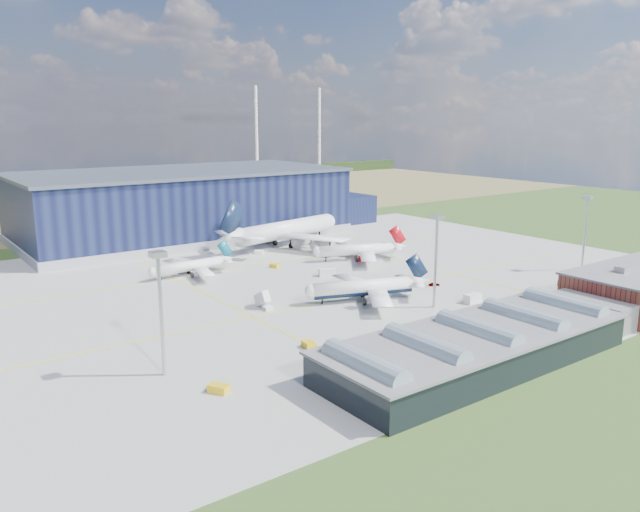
% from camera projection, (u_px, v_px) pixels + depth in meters
% --- Properties ---
extents(ground, '(600.00, 600.00, 0.00)m').
position_uv_depth(ground, '(328.00, 288.00, 171.58)').
color(ground, '#314E1D').
rests_on(ground, ground).
extents(apron, '(220.00, 160.00, 0.08)m').
position_uv_depth(apron, '(307.00, 280.00, 179.44)').
color(apron, gray).
rests_on(apron, ground).
extents(farmland, '(600.00, 220.00, 0.01)m').
position_uv_depth(farmland, '(88.00, 203.00, 344.53)').
color(farmland, olive).
rests_on(farmland, ground).
extents(treeline, '(600.00, 8.00, 8.00)m').
position_uv_depth(treeline, '(51.00, 184.00, 406.56)').
color(treeline, black).
rests_on(treeline, ground).
extents(hangar, '(145.00, 62.00, 26.10)m').
position_uv_depth(hangar, '(189.00, 207.00, 245.23)').
color(hangar, '#0F1434').
rests_on(hangar, ground).
extents(glass_concourse, '(78.00, 23.00, 8.60)m').
position_uv_depth(glass_concourse, '(489.00, 341.00, 119.88)').
color(glass_concourse, black).
rests_on(glass_concourse, ground).
extents(light_mast_west, '(2.60, 2.60, 23.00)m').
position_uv_depth(light_mast_west, '(160.00, 293.00, 109.92)').
color(light_mast_west, '#B3B6BA').
rests_on(light_mast_west, ground).
extents(light_mast_center, '(2.60, 2.60, 23.00)m').
position_uv_depth(light_mast_center, '(436.00, 246.00, 150.45)').
color(light_mast_center, '#B3B6BA').
rests_on(light_mast_center, ground).
extents(light_mast_east, '(2.60, 2.60, 23.00)m').
position_uv_depth(light_mast_east, '(586.00, 221.00, 188.09)').
color(light_mast_east, '#B3B6BA').
rests_on(light_mast_east, ground).
extents(airliner_navy, '(43.45, 42.99, 11.18)m').
position_uv_depth(airliner_navy, '(363.00, 280.00, 158.14)').
color(airliner_navy, white).
rests_on(airliner_navy, ground).
extents(airliner_red, '(42.40, 42.00, 10.72)m').
position_uv_depth(airliner_red, '(356.00, 244.00, 204.01)').
color(airliner_red, white).
rests_on(airliner_red, ground).
extents(airliner_widebody, '(68.69, 67.72, 18.92)m').
position_uv_depth(airliner_widebody, '(286.00, 220.00, 225.79)').
color(airliner_widebody, white).
rests_on(airliner_widebody, ground).
extents(airliner_regional, '(29.33, 28.74, 9.22)m').
position_uv_depth(airliner_regional, '(189.00, 261.00, 183.61)').
color(airliner_regional, white).
rests_on(airliner_regional, ground).
extents(gse_tug_a, '(3.55, 4.00, 1.42)m').
position_uv_depth(gse_tug_a, '(219.00, 389.00, 105.90)').
color(gse_tug_a, yellow).
rests_on(gse_tug_a, ground).
extents(gse_tug_b, '(2.69, 3.51, 1.36)m').
position_uv_depth(gse_tug_b, '(309.00, 345.00, 126.40)').
color(gse_tug_b, yellow).
rests_on(gse_tug_b, ground).
extents(gse_van_b, '(5.42, 4.21, 2.26)m').
position_uv_depth(gse_van_b, '(327.00, 272.00, 183.99)').
color(gse_van_b, white).
rests_on(gse_van_b, ground).
extents(gse_tug_c, '(2.67, 3.29, 1.24)m').
position_uv_depth(gse_tug_c, '(275.00, 266.00, 194.48)').
color(gse_tug_c, yellow).
rests_on(gse_tug_c, ground).
extents(gse_cart_b, '(3.50, 3.55, 1.30)m').
position_uv_depth(gse_cart_b, '(259.00, 252.00, 214.05)').
color(gse_cart_b, white).
rests_on(gse_cart_b, ground).
extents(gse_van_c, '(4.90, 2.50, 2.31)m').
position_uv_depth(gse_van_c, '(473.00, 298.00, 157.44)').
color(gse_van_c, white).
rests_on(gse_van_c, ground).
extents(airstair, '(1.85, 4.60, 2.94)m').
position_uv_depth(airstair, '(262.00, 302.00, 153.27)').
color(airstair, white).
rests_on(airstair, ground).
extents(car_a, '(3.34, 2.30, 1.06)m').
position_uv_depth(car_a, '(434.00, 284.00, 173.30)').
color(car_a, '#99999E').
rests_on(car_a, ground).
extents(car_b, '(4.29, 2.73, 1.33)m').
position_uv_depth(car_b, '(517.00, 317.00, 144.57)').
color(car_b, '#99999E').
rests_on(car_b, ground).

